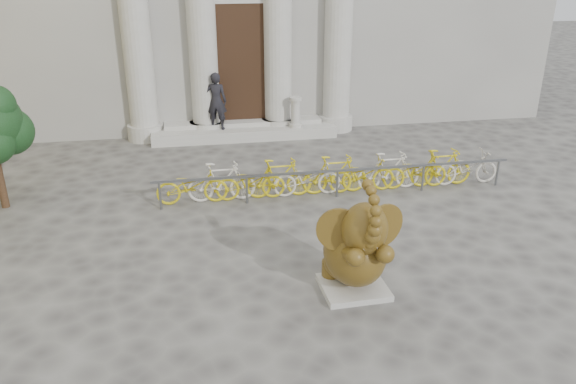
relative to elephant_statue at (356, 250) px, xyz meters
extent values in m
plane|color=#474442|center=(-0.96, 0.17, -0.84)|extent=(80.00, 80.00, 0.00)
cube|color=black|center=(-0.96, 10.09, 1.46)|extent=(2.40, 0.16, 4.00)
cylinder|color=#A8A59E|center=(-4.16, 9.97, 3.16)|extent=(0.90, 0.90, 8.00)
cylinder|color=#A8A59E|center=(-2.16, 9.97, 3.16)|extent=(0.90, 0.90, 8.00)
cylinder|color=#A8A59E|center=(0.24, 9.97, 3.16)|extent=(0.90, 0.90, 8.00)
cylinder|color=#A8A59E|center=(2.24, 9.97, 3.16)|extent=(0.90, 0.90, 8.00)
cube|color=#A8A59E|center=(-0.96, 9.57, -0.66)|extent=(6.00, 1.20, 0.36)
cube|color=#A8A59E|center=(0.00, 0.04, -0.78)|extent=(1.18, 1.07, 0.11)
ellipsoid|color=black|center=(-0.01, 0.29, -0.38)|extent=(1.00, 0.95, 0.74)
ellipsoid|color=black|center=(0.00, 0.06, -0.05)|extent=(1.15, 1.42, 1.19)
cylinder|color=black|center=(-0.33, 0.43, -0.57)|extent=(0.36, 0.36, 0.30)
cylinder|color=black|center=(0.29, 0.45, -0.57)|extent=(0.36, 0.36, 0.30)
cylinder|color=black|center=(-0.24, -0.41, 0.18)|extent=(0.30, 0.70, 0.46)
cylinder|color=black|center=(0.27, -0.39, 0.18)|extent=(0.30, 0.70, 0.46)
ellipsoid|color=black|center=(0.01, -0.35, 0.59)|extent=(0.81, 0.76, 0.92)
cylinder|color=black|center=(-0.38, -0.23, 0.54)|extent=(0.77, 0.27, 0.78)
cylinder|color=black|center=(0.40, -0.20, 0.54)|extent=(0.75, 0.32, 0.78)
cone|color=beige|center=(-0.12, -0.59, 0.40)|extent=(0.15, 0.27, 0.12)
cone|color=beige|center=(0.16, -0.58, 0.40)|extent=(0.14, 0.27, 0.12)
cube|color=slate|center=(0.79, 4.22, -0.14)|extent=(9.02, 0.06, 0.06)
cylinder|color=slate|center=(-3.52, 4.22, -0.49)|extent=(0.06, 0.06, 0.70)
cylinder|color=slate|center=(-1.47, 4.22, -0.49)|extent=(0.06, 0.06, 0.70)
cylinder|color=slate|center=(0.79, 4.22, -0.49)|extent=(0.06, 0.06, 0.70)
cylinder|color=slate|center=(3.04, 4.22, -0.49)|extent=(0.06, 0.06, 0.70)
cylinder|color=slate|center=(5.10, 4.22, -0.49)|extent=(0.06, 0.06, 0.70)
imported|color=gold|center=(-2.77, 4.47, -0.34)|extent=(1.70, 0.50, 1.00)
imported|color=beige|center=(-2.05, 4.47, -0.34)|extent=(1.66, 0.47, 1.00)
imported|color=gold|center=(-1.34, 4.47, -0.34)|extent=(1.70, 0.50, 1.00)
imported|color=gold|center=(-0.63, 4.47, -0.34)|extent=(1.66, 0.47, 1.00)
imported|color=beige|center=(0.08, 4.47, -0.34)|extent=(1.70, 0.50, 1.00)
imported|color=gold|center=(0.79, 4.47, -0.34)|extent=(1.66, 0.47, 1.00)
imported|color=gold|center=(1.50, 4.47, -0.34)|extent=(1.70, 0.50, 1.00)
imported|color=beige|center=(2.21, 4.47, -0.34)|extent=(1.66, 0.47, 1.00)
imported|color=gold|center=(2.92, 4.47, -0.34)|extent=(1.70, 0.50, 1.00)
imported|color=gold|center=(3.63, 4.47, -0.34)|extent=(1.66, 0.47, 1.00)
imported|color=beige|center=(4.34, 4.47, -0.34)|extent=(1.70, 0.50, 1.00)
sphere|color=black|center=(-6.85, 5.22, 0.97)|extent=(1.10, 1.10, 1.10)
imported|color=black|center=(-1.84, 9.50, 0.44)|extent=(0.76, 0.59, 1.84)
cylinder|color=#A8A59E|center=(0.70, 9.27, -0.41)|extent=(0.41, 0.41, 0.12)
cylinder|color=#A8A59E|center=(0.70, 9.27, -0.02)|extent=(0.29, 0.29, 0.92)
cylinder|color=#A8A59E|center=(0.70, 9.27, 0.47)|extent=(0.41, 0.41, 0.10)
camera|label=1|loc=(-2.69, -8.27, 4.74)|focal=35.00mm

